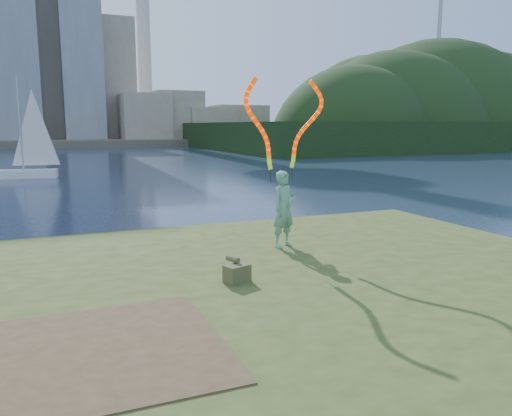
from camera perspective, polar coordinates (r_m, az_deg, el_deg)
name	(u,v)px	position (r m, az deg, el deg)	size (l,w,h in m)	color
ground	(195,305)	(10.34, -7.02, -10.96)	(320.00, 320.00, 0.00)	#18243C
grassy_knoll	(234,332)	(8.18, -2.57, -14.00)	(20.00, 18.00, 0.80)	#344318
dirt_patch	(92,352)	(6.76, -18.21, -15.35)	(3.20, 3.00, 0.02)	#47331E
far_shore	(61,141)	(104.43, -21.42, 7.15)	(320.00, 40.00, 1.20)	#4E4939
wooded_hill	(431,145)	(93.14, 19.34, 6.79)	(78.00, 50.00, 63.00)	black
woman_with_ribbons	(283,187)	(11.43, 3.15, 2.40)	(1.97, 0.82, 4.13)	#106D3A
canvas_bag	(237,272)	(9.06, -2.22, -7.36)	(0.52, 0.58, 0.42)	#454227
sailboat	(27,161)	(37.96, -24.75, 4.95)	(4.62, 2.00, 6.93)	silver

